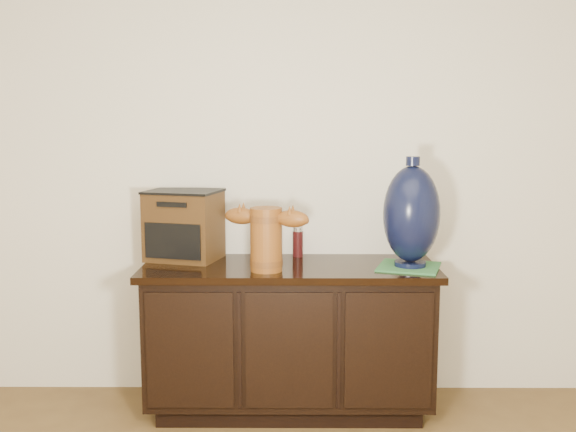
{
  "coord_description": "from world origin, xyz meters",
  "views": [
    {
      "loc": [
        0.01,
        -1.05,
        1.48
      ],
      "look_at": [
        -0.01,
        2.18,
        1.01
      ],
      "focal_mm": 42.0,
      "sensor_mm": 36.0,
      "label": 1
    }
  ],
  "objects_px": {
    "terracotta_vessel": "(266,235)",
    "sideboard": "(289,336)",
    "tv_radio": "(184,225)",
    "spray_can": "(298,242)",
    "lamp_base": "(411,214)"
  },
  "relations": [
    {
      "from": "terracotta_vessel",
      "to": "tv_radio",
      "type": "relative_size",
      "value": 1.02
    },
    {
      "from": "sideboard",
      "to": "tv_radio",
      "type": "distance_m",
      "value": 0.78
    },
    {
      "from": "tv_radio",
      "to": "spray_can",
      "type": "height_order",
      "value": "tv_radio"
    },
    {
      "from": "terracotta_vessel",
      "to": "lamp_base",
      "type": "bearing_deg",
      "value": 26.09
    },
    {
      "from": "sideboard",
      "to": "spray_can",
      "type": "height_order",
      "value": "spray_can"
    },
    {
      "from": "lamp_base",
      "to": "tv_radio",
      "type": "bearing_deg",
      "value": 170.42
    },
    {
      "from": "tv_radio",
      "to": "spray_can",
      "type": "bearing_deg",
      "value": 21.89
    },
    {
      "from": "spray_can",
      "to": "terracotta_vessel",
      "type": "bearing_deg",
      "value": -114.67
    },
    {
      "from": "lamp_base",
      "to": "spray_can",
      "type": "bearing_deg",
      "value": 154.51
    },
    {
      "from": "terracotta_vessel",
      "to": "tv_radio",
      "type": "bearing_deg",
      "value": 168.82
    },
    {
      "from": "lamp_base",
      "to": "spray_can",
      "type": "distance_m",
      "value": 0.63
    },
    {
      "from": "terracotta_vessel",
      "to": "lamp_base",
      "type": "height_order",
      "value": "lamp_base"
    },
    {
      "from": "terracotta_vessel",
      "to": "tv_radio",
      "type": "xyz_separation_m",
      "value": [
        -0.43,
        0.26,
        0.01
      ]
    },
    {
      "from": "spray_can",
      "to": "tv_radio",
      "type": "bearing_deg",
      "value": -173.23
    },
    {
      "from": "terracotta_vessel",
      "to": "sideboard",
      "type": "bearing_deg",
      "value": 69.19
    }
  ]
}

